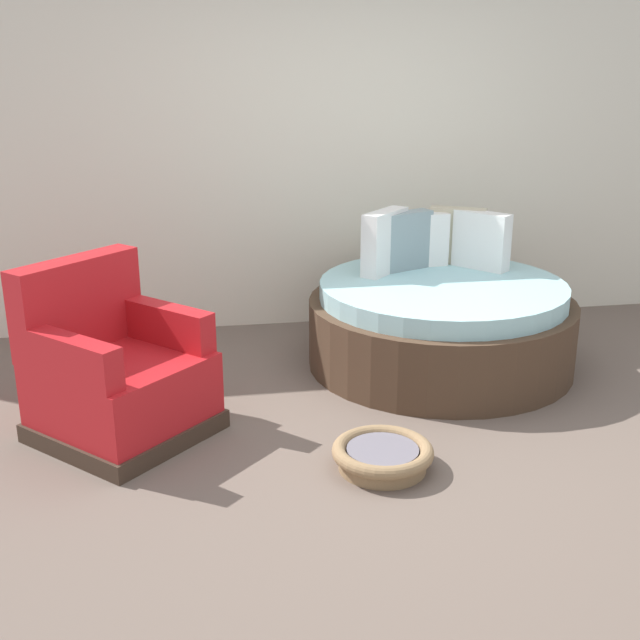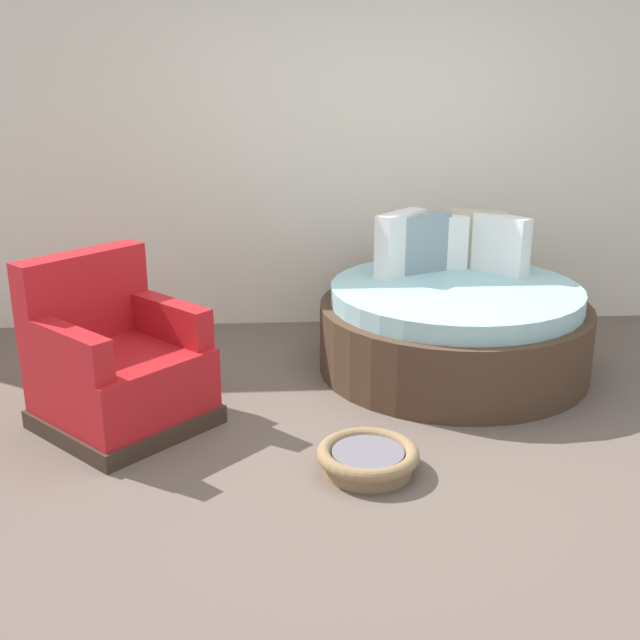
# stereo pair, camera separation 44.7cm
# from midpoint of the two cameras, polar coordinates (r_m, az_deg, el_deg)

# --- Properties ---
(ground_plane) EXTENTS (8.00, 8.00, 0.02)m
(ground_plane) POSITION_cam_midpoint_polar(r_m,az_deg,el_deg) (4.22, 2.10, -9.46)
(ground_plane) COLOR #66564C
(back_wall) EXTENTS (8.00, 0.12, 2.66)m
(back_wall) POSITION_cam_midpoint_polar(r_m,az_deg,el_deg) (5.95, -2.12, 12.33)
(back_wall) COLOR silver
(back_wall) RESTS_ON ground_plane
(round_daybed) EXTENTS (1.74, 1.74, 0.99)m
(round_daybed) POSITION_cam_midpoint_polar(r_m,az_deg,el_deg) (5.27, 6.21, -0.04)
(round_daybed) COLOR #473323
(round_daybed) RESTS_ON ground_plane
(red_armchair) EXTENTS (1.13, 1.13, 0.94)m
(red_armchair) POSITION_cam_midpoint_polar(r_m,az_deg,el_deg) (4.47, -17.28, -3.89)
(red_armchair) COLOR #38281E
(red_armchair) RESTS_ON ground_plane
(pet_basket) EXTENTS (0.51, 0.51, 0.13)m
(pet_basket) POSITION_cam_midpoint_polar(r_m,az_deg,el_deg) (4.01, 1.29, -9.74)
(pet_basket) COLOR #8E704C
(pet_basket) RESTS_ON ground_plane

